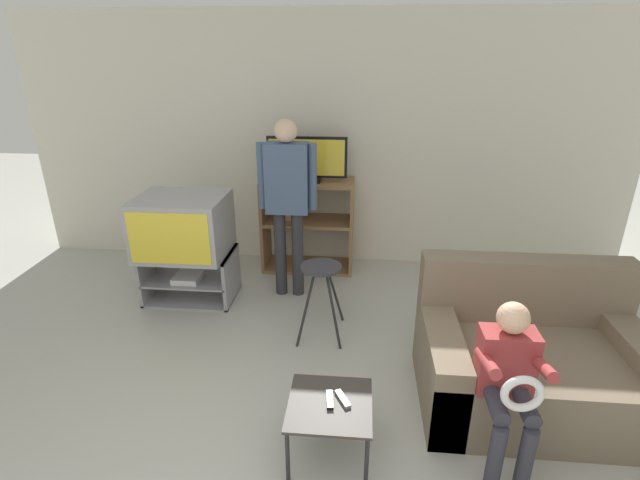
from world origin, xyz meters
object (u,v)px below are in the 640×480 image
object	(u,v)px
media_shelf	(308,224)
person_standing_adult	(287,193)
television_flat	(307,160)
couch	(531,362)
person_seated_child	(509,377)
snack_table	(330,409)
tv_stand	(191,275)
remote_control_white	(343,399)
television_main	(183,226)
remote_control_black	(330,400)
folding_stool	(321,280)

from	to	relation	value
media_shelf	person_standing_adult	world-z (taller)	person_standing_adult
television_flat	couch	bearing A→B (deg)	-48.56
television_flat	person_seated_child	distance (m)	2.88
media_shelf	person_standing_adult	distance (m)	0.80
media_shelf	snack_table	bearing A→B (deg)	-80.73
snack_table	tv_stand	bearing A→B (deg)	129.32
couch	person_standing_adult	world-z (taller)	person_standing_adult
tv_stand	remote_control_white	distance (m)	2.31
couch	person_seated_child	world-z (taller)	person_seated_child
media_shelf	television_flat	xyz separation A→B (m)	(-0.00, -0.02, 0.69)
television_main	remote_control_black	xyz separation A→B (m)	(1.46, -1.73, -0.35)
television_main	remote_control_white	size ratio (longest dim) A/B	5.42
snack_table	television_flat	bearing A→B (deg)	99.36
television_main	snack_table	distance (m)	2.31
television_flat	person_standing_adult	xyz separation A→B (m)	(-0.11, -0.58, -0.17)
television_flat	remote_control_black	xyz separation A→B (m)	(0.41, -2.50, -0.80)
television_main	folding_stool	xyz separation A→B (m)	(1.30, -0.48, -0.24)
tv_stand	folding_stool	distance (m)	1.40
couch	television_main	bearing A→B (deg)	157.11
remote_control_white	couch	distance (m)	1.34
television_main	remote_control_white	bearing A→B (deg)	-48.37
tv_stand	remote_control_black	bearing A→B (deg)	-50.46
television_flat	remote_control_black	size ratio (longest dim) A/B	5.58
remote_control_black	media_shelf	bearing A→B (deg)	92.88
folding_stool	person_seated_child	world-z (taller)	person_seated_child
remote_control_black	person_standing_adult	distance (m)	2.08
media_shelf	couch	world-z (taller)	media_shelf
media_shelf	person_seated_child	xyz separation A→B (m)	(1.36, -2.49, 0.09)
tv_stand	snack_table	distance (m)	2.28
television_main	television_flat	distance (m)	1.37
folding_stool	person_standing_adult	distance (m)	0.92
television_main	person_seated_child	size ratio (longest dim) A/B	0.79
snack_table	person_standing_adult	xyz separation A→B (m)	(-0.52, 1.93, 0.68)
snack_table	remote_control_white	size ratio (longest dim) A/B	3.25
remote_control_white	couch	size ratio (longest dim) A/B	0.10
media_shelf	remote_control_black	distance (m)	2.56
remote_control_black	couch	distance (m)	1.41
media_shelf	television_flat	distance (m)	0.69
television_flat	couch	xyz separation A→B (m)	(1.70, -1.92, -0.89)
snack_table	person_seated_child	bearing A→B (deg)	2.63
folding_stool	remote_control_white	size ratio (longest dim) A/B	4.33
media_shelf	remote_control_black	xyz separation A→B (m)	(0.41, -2.52, -0.11)
television_main	couch	xyz separation A→B (m)	(2.74, -1.16, -0.44)
couch	remote_control_white	bearing A→B (deg)	-155.17
remote_control_white	television_main	bearing A→B (deg)	103.97
remote_control_black	remote_control_white	xyz separation A→B (m)	(0.07, 0.01, 0.00)
media_shelf	snack_table	xyz separation A→B (m)	(0.41, -2.54, -0.16)
media_shelf	television_flat	world-z (taller)	television_flat
tv_stand	snack_table	xyz separation A→B (m)	(1.44, -1.76, 0.10)
snack_table	remote_control_white	distance (m)	0.09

